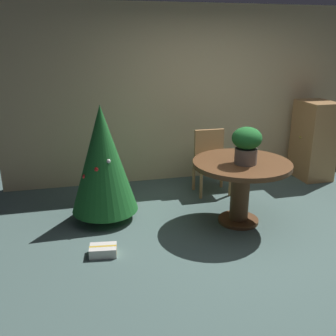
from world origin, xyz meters
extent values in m
plane|color=#4C6660|center=(0.00, 0.00, 0.00)|extent=(6.60, 6.60, 0.00)
cube|color=beige|center=(0.00, 2.20, 1.30)|extent=(6.00, 0.10, 2.60)
cylinder|color=brown|center=(-0.07, 0.47, 0.02)|extent=(0.48, 0.48, 0.04)
cylinder|color=brown|center=(-0.07, 0.47, 0.38)|extent=(0.22, 0.22, 0.67)
cylinder|color=brown|center=(-0.07, 0.47, 0.74)|extent=(1.14, 1.14, 0.05)
cylinder|color=#665B51|center=(-0.06, 0.39, 0.85)|extent=(0.25, 0.25, 0.18)
ellipsoid|color=#1E6628|center=(-0.06, 0.39, 1.06)|extent=(0.33, 0.33, 0.25)
sphere|color=red|center=(-0.16, 0.49, 1.06)|extent=(0.07, 0.07, 0.07)
sphere|color=red|center=(-0.12, 0.33, 1.07)|extent=(0.08, 0.08, 0.08)
sphere|color=red|center=(0.03, 0.39, 1.09)|extent=(0.06, 0.06, 0.06)
cylinder|color=#B27F4C|center=(0.15, 1.26, 0.21)|extent=(0.04, 0.04, 0.42)
cylinder|color=#B27F4C|center=(-0.28, 1.26, 0.21)|extent=(0.04, 0.04, 0.42)
cylinder|color=#B27F4C|center=(0.15, 1.59, 0.21)|extent=(0.04, 0.04, 0.42)
cylinder|color=#B27F4C|center=(-0.28, 1.59, 0.21)|extent=(0.04, 0.04, 0.42)
cube|color=#B27F4C|center=(-0.07, 1.43, 0.45)|extent=(0.48, 0.38, 0.05)
cube|color=#B27F4C|center=(-0.07, 1.59, 0.68)|extent=(0.43, 0.05, 0.42)
cylinder|color=brown|center=(-1.62, 0.95, 0.06)|extent=(0.10, 0.10, 0.12)
cone|color=#1E6628|center=(-1.62, 0.95, 0.76)|extent=(0.80, 0.80, 1.29)
sphere|color=silver|center=(-1.57, 0.77, 0.79)|extent=(0.05, 0.05, 0.05)
sphere|color=silver|center=(-1.64, 1.10, 0.83)|extent=(0.05, 0.05, 0.05)
sphere|color=red|center=(-1.71, 0.76, 0.71)|extent=(0.06, 0.06, 0.06)
sphere|color=red|center=(-1.84, 0.86, 0.59)|extent=(0.06, 0.06, 0.06)
sphere|color=#2D51A8|center=(-1.75, 1.19, 0.39)|extent=(0.05, 0.05, 0.05)
sphere|color=gold|center=(-1.77, 0.83, 0.70)|extent=(0.04, 0.04, 0.04)
cube|color=silver|center=(-1.72, 0.09, 0.05)|extent=(0.29, 0.22, 0.10)
cube|color=gold|center=(-1.72, 0.09, 0.05)|extent=(0.28, 0.07, 0.10)
cube|color=#B27F4C|center=(1.70, 1.69, 0.61)|extent=(0.46, 0.62, 1.22)
sphere|color=#B29338|center=(1.46, 1.69, 0.67)|extent=(0.04, 0.04, 0.04)
camera|label=1|loc=(-1.87, -3.35, 2.08)|focal=40.36mm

